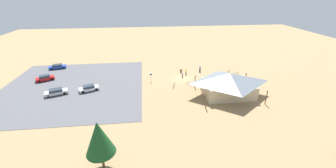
# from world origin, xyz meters

# --- Properties ---
(ground) EXTENTS (160.00, 160.00, 0.00)m
(ground) POSITION_xyz_m (0.00, 0.00, 0.00)
(ground) COLOR #9E7F56
(ground) RESTS_ON ground
(parking_lot_asphalt) EXTENTS (32.95, 33.15, 0.05)m
(parking_lot_asphalt) POSITION_xyz_m (26.87, 2.25, 0.03)
(parking_lot_asphalt) COLOR #56565B
(parking_lot_asphalt) RESTS_ON ground
(bike_pavilion) EXTENTS (12.91, 9.87, 5.18)m
(bike_pavilion) POSITION_xyz_m (-8.44, 10.61, 2.92)
(bike_pavilion) COLOR #C6B28E
(bike_pavilion) RESTS_ON ground
(trash_bin) EXTENTS (0.60, 0.60, 0.90)m
(trash_bin) POSITION_xyz_m (-0.59, -4.06, 0.45)
(trash_bin) COLOR brown
(trash_bin) RESTS_ON ground
(lot_sign) EXTENTS (0.56, 0.08, 2.20)m
(lot_sign) POSITION_xyz_m (8.06, 1.30, 1.41)
(lot_sign) COLOR #99999E
(lot_sign) RESTS_ON ground
(pine_far_east) EXTENTS (3.75, 3.75, 7.28)m
(pine_far_east) POSITION_xyz_m (15.43, 28.80, 4.96)
(pine_far_east) COLOR brown
(pine_far_east) RESTS_ON ground
(bicycle_silver_yard_center) EXTENTS (1.71, 0.48, 0.89)m
(bicycle_silver_yard_center) POSITION_xyz_m (-5.67, 2.34, 0.38)
(bicycle_silver_yard_center) COLOR black
(bicycle_silver_yard_center) RESTS_ON ground
(bicycle_orange_yard_front) EXTENTS (1.54, 0.65, 0.76)m
(bicycle_orange_yard_front) POSITION_xyz_m (-11.63, 1.52, 0.35)
(bicycle_orange_yard_front) COLOR black
(bicycle_orange_yard_front) RESTS_ON ground
(bicycle_blue_lone_east) EXTENTS (1.37, 1.18, 0.79)m
(bicycle_blue_lone_east) POSITION_xyz_m (-13.71, -2.15, 0.36)
(bicycle_blue_lone_east) COLOR black
(bicycle_blue_lone_east) RESTS_ON ground
(bicycle_teal_yard_left) EXTENTS (1.55, 0.75, 0.82)m
(bicycle_teal_yard_left) POSITION_xyz_m (-15.26, -0.80, 0.37)
(bicycle_teal_yard_left) COLOR black
(bicycle_teal_yard_left) RESTS_ON ground
(bicycle_black_front_row) EXTENTS (1.40, 1.08, 0.78)m
(bicycle_black_front_row) POSITION_xyz_m (-1.17, 4.62, 0.36)
(bicycle_black_front_row) COLOR black
(bicycle_black_front_row) RESTS_ON ground
(bicycle_green_mid_cluster) EXTENTS (1.51, 0.97, 0.90)m
(bicycle_green_mid_cluster) POSITION_xyz_m (-3.32, 3.55, 0.39)
(bicycle_green_mid_cluster) COLOR black
(bicycle_green_mid_cluster) RESTS_ON ground
(bicycle_white_edge_south) EXTENTS (0.75, 1.56, 0.88)m
(bicycle_white_edge_south) POSITION_xyz_m (2.80, 5.32, 0.38)
(bicycle_white_edge_south) COLOR black
(bicycle_white_edge_south) RESTS_ON ground
(car_silver_front_row) EXTENTS (5.06, 3.38, 1.35)m
(car_silver_front_row) POSITION_xyz_m (29.27, 6.19, 0.73)
(car_silver_front_row) COLOR #BCBCC1
(car_silver_front_row) RESTS_ON parking_lot_asphalt
(car_blue_mid_lot) EXTENTS (4.84, 2.89, 1.30)m
(car_blue_mid_lot) POSITION_xyz_m (34.94, -11.06, 0.71)
(car_blue_mid_lot) COLOR #1E42B2
(car_blue_mid_lot) RESTS_ON parking_lot_asphalt
(car_red_back_corner) EXTENTS (4.57, 3.49, 1.45)m
(car_red_back_corner) POSITION_xyz_m (35.00, -2.32, 0.77)
(car_red_back_corner) COLOR red
(car_red_back_corner) RESTS_ON parking_lot_asphalt
(car_white_end_stall) EXTENTS (4.68, 3.35, 1.32)m
(car_white_end_stall) POSITION_xyz_m (22.52, 5.00, 0.71)
(car_white_end_stall) COLOR white
(car_white_end_stall) RESTS_ON parking_lot_asphalt
(visitor_by_pavilion) EXTENTS (0.36, 0.36, 1.75)m
(visitor_by_pavilion) POSITION_xyz_m (-0.32, -0.58, 0.92)
(visitor_by_pavilion) COLOR #2D3347
(visitor_by_pavilion) RESTS_ON ground
(visitor_crossing_yard) EXTENTS (0.36, 0.38, 1.67)m
(visitor_crossing_yard) POSITION_xyz_m (-1.62, -2.19, 0.88)
(visitor_crossing_yard) COLOR #2D3347
(visitor_crossing_yard) RESTS_ON ground
(visitor_at_bikes) EXTENTS (0.39, 0.36, 1.78)m
(visitor_at_bikes) POSITION_xyz_m (-5.90, -3.69, 0.94)
(visitor_at_bikes) COLOR #2D3347
(visitor_at_bikes) RESTS_ON ground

